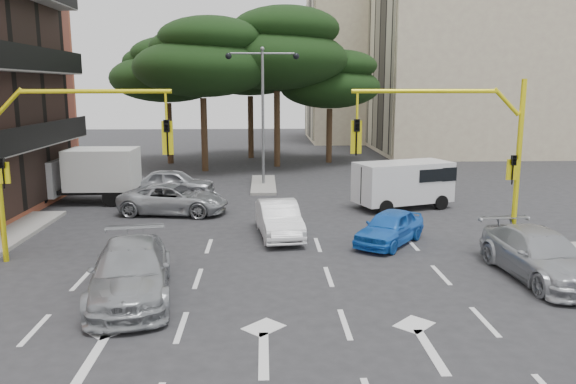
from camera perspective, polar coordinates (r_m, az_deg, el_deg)
The scene contains 20 objects.
ground at distance 17.37m, azimuth -2.50°, elevation -8.69°, with size 120.00×120.00×0.00m, color #28282B.
median_strip at distance 32.88m, azimuth -2.51°, elevation 0.77°, with size 1.40×6.00×0.15m, color gray.
apartment_beige_near at distance 52.44m, azimuth 20.48°, elevation 14.02°, with size 20.20×12.15×18.70m.
apartment_beige_far at distance 61.80m, azimuth 9.84°, elevation 13.01°, with size 16.20×12.15×16.70m.
pine_left_near at distance 38.58m, azimuth -8.63°, elevation 13.37°, with size 9.15×9.15×10.23m.
pine_center at distance 40.43m, azimuth -1.06°, elevation 14.34°, with size 9.98×9.98×11.16m.
pine_left_far at distance 42.92m, azimuth -12.11°, elevation 12.05°, with size 8.32×8.32×9.30m.
pine_right at distance 42.63m, azimuth 4.37°, elevation 11.33°, with size 7.49×7.49×8.37m.
pine_back at distance 45.38m, azimuth -3.81°, elevation 13.06°, with size 9.15×9.15×10.23m.
signal_mast_right at distance 19.67m, azimuth 17.72°, elevation 4.72°, with size 5.79×0.37×6.00m.
signal_mast_left at distance 19.70m, azimuth -22.87°, elevation 4.40°, with size 5.79×0.37×6.00m.
street_lamp_center at distance 32.38m, azimuth -2.59°, elevation 10.14°, with size 4.16×0.36×7.77m.
car_white_hatch at distance 21.76m, azimuth -0.93°, elevation -2.77°, with size 1.45×4.16×1.37m, color white.
car_blue_compact at distance 21.09m, azimuth 10.30°, elevation -3.55°, with size 1.49×3.70×1.26m, color blue.
car_silver_wagon at distance 16.14m, azimuth -15.68°, elevation -7.79°, with size 2.12×5.22×1.52m, color #969A9E.
car_silver_cross_a at distance 26.10m, azimuth -11.52°, elevation -0.71°, with size 2.27×4.91×1.37m, color #9DA0A4.
car_silver_cross_b at distance 30.19m, azimuth -11.51°, elevation 0.92°, with size 1.72×4.28×1.46m, color #A1A3A9.
car_silver_parked at distance 18.75m, azimuth 24.24°, elevation -5.86°, with size 2.03×5.00×1.45m, color #A2A5A9.
van_white at distance 27.26m, azimuth 11.60°, elevation 0.73°, with size 2.05×4.53×2.26m, color silver, non-canonical shape.
box_truck_a at distance 29.70m, azimuth -20.13°, elevation 1.55°, with size 2.32×5.53×2.72m, color silver, non-canonical shape.
Camera 1 is at (0.04, -16.38, 5.79)m, focal length 35.00 mm.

